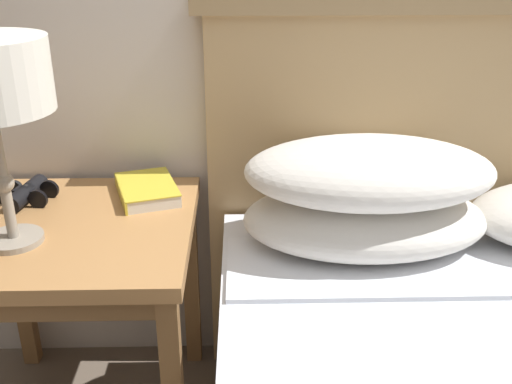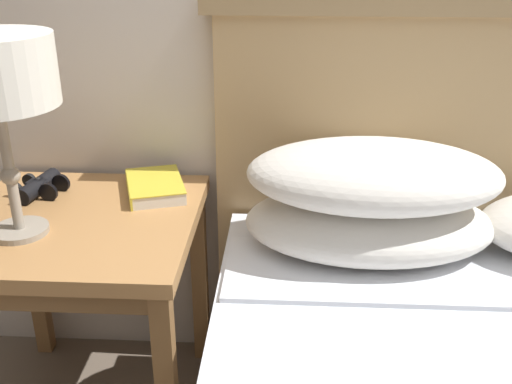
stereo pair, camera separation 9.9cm
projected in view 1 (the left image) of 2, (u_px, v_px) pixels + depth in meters
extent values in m
cube|color=#AD7A47|center=(71.00, 231.00, 1.43)|extent=(0.58, 0.58, 0.04)
cube|color=brown|center=(74.00, 246.00, 1.45)|extent=(0.55, 0.55, 0.05)
cube|color=olive|center=(20.00, 283.00, 1.78)|extent=(0.04, 0.04, 0.57)
cube|color=olive|center=(191.00, 280.00, 1.79)|extent=(0.04, 0.04, 0.57)
cube|color=white|center=(486.00, 265.00, 1.41)|extent=(1.22, 0.28, 0.01)
cube|color=tan|center=(440.00, 202.00, 1.73)|extent=(1.33, 0.06, 1.06)
cube|color=#A4865B|center=(467.00, 4.00, 1.51)|extent=(1.40, 0.10, 0.04)
ellipsoid|color=silver|center=(364.00, 219.00, 1.48)|extent=(0.60, 0.36, 0.15)
ellipsoid|color=silver|center=(369.00, 171.00, 1.42)|extent=(0.60, 0.36, 0.15)
cylinder|color=gray|center=(14.00, 239.00, 1.34)|extent=(0.13, 0.13, 0.01)
cylinder|color=gray|center=(3.00, 177.00, 1.28)|extent=(0.02, 0.02, 0.29)
sphere|color=gray|center=(4.00, 183.00, 1.29)|extent=(0.04, 0.04, 0.04)
cube|color=silver|center=(147.00, 190.00, 1.57)|extent=(0.19, 0.24, 0.03)
cube|color=gold|center=(147.00, 184.00, 1.57)|extent=(0.20, 0.24, 0.00)
cube|color=gold|center=(121.00, 194.00, 1.55)|extent=(0.07, 0.20, 0.04)
cylinder|color=black|center=(20.00, 198.00, 1.51)|extent=(0.06, 0.10, 0.04)
cylinder|color=black|center=(38.00, 199.00, 1.51)|extent=(0.05, 0.02, 0.05)
cylinder|color=black|center=(3.00, 197.00, 1.52)|extent=(0.04, 0.02, 0.04)
cylinder|color=black|center=(32.00, 188.00, 1.57)|extent=(0.06, 0.10, 0.04)
cylinder|color=black|center=(49.00, 189.00, 1.56)|extent=(0.05, 0.02, 0.05)
cylinder|color=black|center=(15.00, 187.00, 1.58)|extent=(0.04, 0.02, 0.04)
cube|color=black|center=(26.00, 190.00, 1.54)|extent=(0.06, 0.05, 0.01)
cylinder|color=black|center=(26.00, 189.00, 1.54)|extent=(0.02, 0.01, 0.02)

